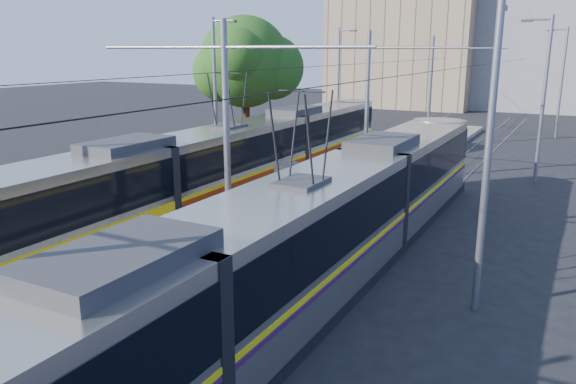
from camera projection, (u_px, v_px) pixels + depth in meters
The scene contains 12 objects.
platform at pixel (341, 192), 25.42m from camera, with size 4.00×50.00×0.30m, color gray.
tactile_strip_left at pixel (312, 185), 26.05m from camera, with size 0.70×50.00×0.01m, color gray.
tactile_strip_right at pixel (371, 193), 24.72m from camera, with size 0.70×50.00×0.01m, color gray.
rails at pixel (341, 195), 25.46m from camera, with size 8.71×70.00×0.03m.
tram_left at pixel (230, 165), 23.64m from camera, with size 2.43×29.64×5.50m.
tram_right at pixel (301, 241), 13.83m from camera, with size 2.43×29.90×5.50m.
catenary at pixel (315, 100), 21.91m from camera, with size 9.20×70.00×7.00m.
street_lamps at pixel (374, 96), 27.85m from camera, with size 15.18×38.22×8.00m.
shelter at pixel (288, 192), 20.28m from camera, with size 0.65×1.01×2.18m.
tree at pixel (252, 64), 32.15m from camera, with size 5.74×5.30×8.33m.
building_left at pixel (407, 49), 65.18m from camera, with size 16.32×12.24×12.85m.
building_centre at pixel (564, 28), 60.73m from camera, with size 18.36×14.28×17.34m.
Camera 1 is at (9.51, -5.85, 6.44)m, focal length 35.00 mm.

